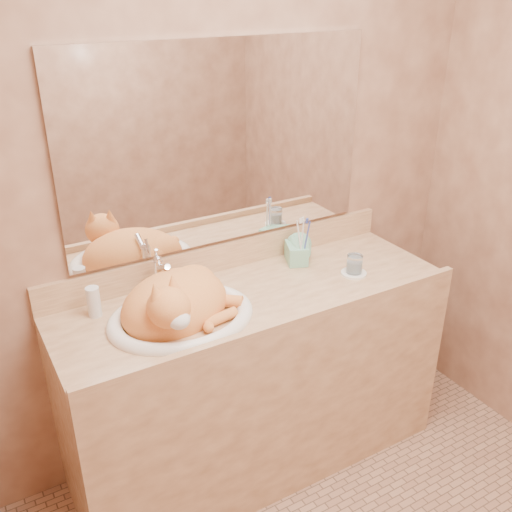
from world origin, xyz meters
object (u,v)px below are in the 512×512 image
vanity_counter (256,380)px  water_glass (354,264)px  sink_basin (180,299)px  cat (176,301)px  toothbrush_cup (303,255)px  soap_dispenser (300,248)px

vanity_counter → water_glass: water_glass is taller
sink_basin → cat: (-0.01, 0.01, -0.01)m
sink_basin → cat: cat is taller
sink_basin → toothbrush_cup: 0.64m
cat → toothbrush_cup: 0.65m
vanity_counter → cat: cat is taller
vanity_counter → water_glass: (0.44, -0.06, 0.47)m
sink_basin → toothbrush_cup: size_ratio=4.58×
sink_basin → water_glass: sink_basin is taller
vanity_counter → cat: bearing=-178.7°
vanity_counter → sink_basin: size_ratio=2.98×
cat → soap_dispenser: 0.63m
cat → water_glass: size_ratio=5.57×
cat → soap_dispenser: (0.62, 0.11, 0.02)m
vanity_counter → soap_dispenser: size_ratio=8.45×
cat → water_glass: bearing=-21.9°
sink_basin → water_glass: 0.77m
soap_dispenser → water_glass: soap_dispenser is taller
soap_dispenser → vanity_counter: bearing=-137.3°
soap_dispenser → toothbrush_cup: (0.02, 0.01, -0.04)m
cat → toothbrush_cup: (0.64, 0.12, -0.02)m
vanity_counter → cat: 0.60m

